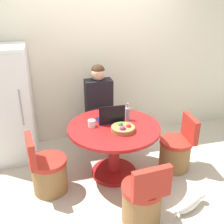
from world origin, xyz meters
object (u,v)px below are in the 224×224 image
at_px(person_seated, 98,102).
at_px(fruit_bowl, 123,128).
at_px(refrigerator, 9,105).
at_px(chair_left_side, 48,172).
at_px(laptop, 111,118).
at_px(bottle, 128,114).
at_px(dining_table, 114,141).
at_px(cat, 190,203).
at_px(chair_near_camera, 143,201).
at_px(chair_right_side, 176,151).

xyz_separation_m(person_seated, fruit_bowl, (0.10, -0.96, 0.02)).
xyz_separation_m(refrigerator, chair_left_side, (0.44, -0.93, -0.55)).
distance_m(laptop, bottle, 0.23).
xyz_separation_m(dining_table, cat, (0.66, -0.86, -0.43)).
bearing_deg(fruit_bowl, cat, -50.43).
height_order(refrigerator, cat, refrigerator).
height_order(person_seated, cat, person_seated).
distance_m(chair_near_camera, fruit_bowl, 0.87).
relative_size(chair_left_side, laptop, 2.30).
relative_size(person_seated, cat, 2.80).
bearing_deg(chair_left_side, person_seated, -49.86).
bearing_deg(laptop, dining_table, 94.78).
distance_m(refrigerator, fruit_bowl, 1.68).
distance_m(bottle, cat, 1.30).
height_order(refrigerator, laptop, refrigerator).
xyz_separation_m(refrigerator, chair_right_side, (2.17, -0.89, -0.55)).
xyz_separation_m(refrigerator, laptop, (1.29, -0.68, -0.04)).
height_order(chair_near_camera, chair_right_side, same).
height_order(dining_table, laptop, laptop).
bearing_deg(laptop, refrigerator, -27.76).
relative_size(laptop, bottle, 1.43).
bearing_deg(cat, fruit_bowl, 109.07).
bearing_deg(bottle, chair_near_camera, -98.37).
xyz_separation_m(laptop, fruit_bowl, (0.08, -0.28, -0.02)).
distance_m(dining_table, chair_left_side, 0.90).
bearing_deg(chair_near_camera, dining_table, -90.00).
relative_size(laptop, fruit_bowl, 1.16).
height_order(chair_near_camera, fruit_bowl, fruit_bowl).
distance_m(dining_table, chair_near_camera, 0.90).
bearing_deg(chair_left_side, chair_right_side, -96.78).
relative_size(chair_right_side, person_seated, 0.58).
distance_m(person_seated, cat, 1.91).
relative_size(refrigerator, chair_near_camera, 2.12).
distance_m(chair_left_side, fruit_bowl, 1.06).
xyz_separation_m(chair_right_side, chair_left_side, (-1.73, -0.03, 0.00)).
xyz_separation_m(fruit_bowl, cat, (0.58, -0.71, -0.67)).
bearing_deg(chair_near_camera, chair_left_side, -43.44).
bearing_deg(refrigerator, laptop, -27.76).
height_order(dining_table, chair_right_side, chair_right_side).
xyz_separation_m(chair_right_side, bottle, (-0.65, 0.22, 0.55)).
bearing_deg(dining_table, bottle, 30.63).
xyz_separation_m(refrigerator, chair_near_camera, (1.38, -1.68, -0.55)).
relative_size(dining_table, chair_left_side, 1.51).
bearing_deg(bottle, chair_right_side, -18.43).
bearing_deg(chair_left_side, bottle, -84.92).
xyz_separation_m(dining_table, fruit_bowl, (0.07, -0.15, 0.25)).
height_order(person_seated, bottle, person_seated).
bearing_deg(chair_left_side, fruit_bowl, -99.84).
distance_m(chair_right_side, chair_left_side, 1.73).
relative_size(refrigerator, bottle, 7.01).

